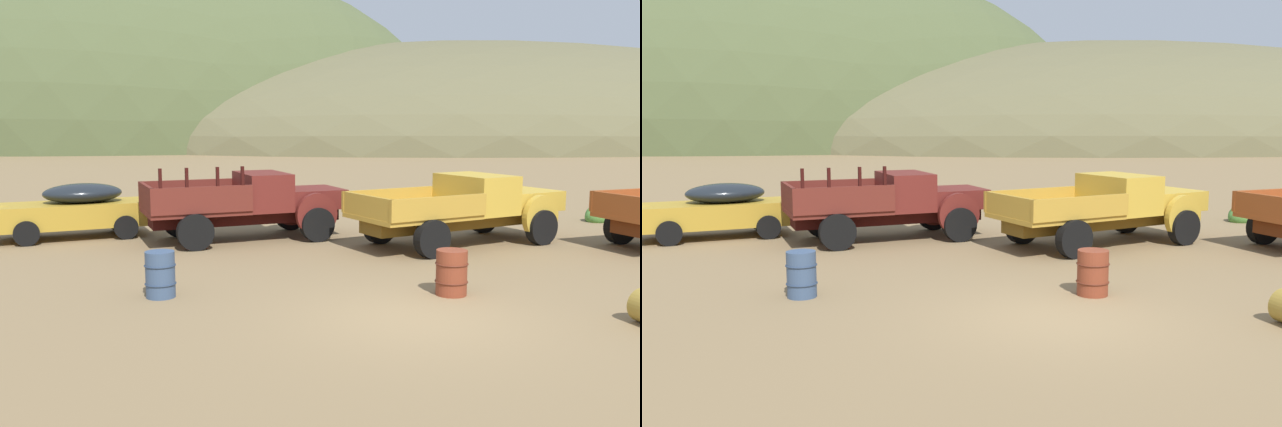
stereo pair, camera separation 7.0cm
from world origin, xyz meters
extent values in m
plane|color=olive|center=(0.00, 0.00, 0.00)|extent=(300.00, 300.00, 0.00)
ellipsoid|color=#4C5633|center=(-10.41, 82.56, 0.00)|extent=(86.00, 55.46, 48.70)
ellipsoid|color=brown|center=(36.95, 79.81, 0.00)|extent=(112.38, 71.80, 27.26)
cube|color=#B28928|center=(-7.00, 9.60, 0.68)|extent=(4.49, 2.61, 0.68)
ellipsoid|color=black|center=(-6.76, 9.66, 1.28)|extent=(2.47, 1.95, 0.57)
ellipsoid|color=#B28928|center=(-8.85, 9.17, 0.75)|extent=(1.21, 1.54, 0.61)
cylinder|color=black|center=(-8.47, 10.14, 0.34)|extent=(0.71, 0.35, 0.68)
cylinder|color=black|center=(-8.08, 8.48, 0.34)|extent=(0.71, 0.35, 0.68)
cylinder|color=black|center=(-5.92, 10.72, 0.34)|extent=(0.71, 0.35, 0.68)
cylinder|color=black|center=(-5.54, 9.07, 0.34)|extent=(0.71, 0.35, 0.68)
cube|color=black|center=(-2.18, 8.37, 0.66)|extent=(5.42, 2.01, 0.36)
cube|color=maroon|center=(-0.25, 8.76, 1.11)|extent=(2.00, 2.06, 0.55)
cube|color=#B7B2A8|center=(0.52, 8.91, 1.09)|extent=(0.32, 1.21, 0.44)
cylinder|color=maroon|center=(-0.27, 7.68, 0.76)|extent=(1.21, 0.41, 1.20)
cylinder|color=maroon|center=(-0.68, 9.74, 0.76)|extent=(1.21, 0.41, 1.20)
cube|color=maroon|center=(-1.69, 8.47, 1.36)|extent=(1.61, 2.24, 1.05)
cube|color=black|center=(-1.14, 8.58, 1.57)|extent=(0.38, 1.70, 0.59)
cube|color=maroon|center=(-3.61, 8.09, 0.90)|extent=(3.06, 2.61, 0.12)
cube|color=maroon|center=(-3.41, 7.05, 1.31)|extent=(2.66, 0.62, 0.70)
cube|color=maroon|center=(-3.82, 9.13, 1.31)|extent=(2.66, 0.62, 0.70)
cube|color=maroon|center=(-4.88, 7.84, 1.31)|extent=(0.51, 2.10, 0.70)
cube|color=black|center=(-4.46, 6.84, 1.91)|extent=(0.09, 0.09, 0.50)
cube|color=black|center=(-3.80, 6.97, 1.91)|extent=(0.09, 0.09, 0.50)
cube|color=black|center=(-3.01, 7.13, 1.91)|extent=(0.09, 0.09, 0.50)
cube|color=black|center=(-2.35, 7.26, 1.91)|extent=(0.09, 0.09, 0.50)
cylinder|color=black|center=(-0.26, 7.63, 0.48)|extent=(1.00, 0.46, 0.96)
cylinder|color=black|center=(-0.69, 9.80, 0.48)|extent=(1.00, 0.46, 0.96)
cylinder|color=black|center=(-3.62, 6.96, 0.48)|extent=(1.00, 0.46, 0.96)
cylinder|color=black|center=(-4.05, 9.13, 0.48)|extent=(1.00, 0.46, 0.96)
cube|color=brown|center=(3.48, 6.48, 0.66)|extent=(5.87, 2.78, 0.36)
cube|color=gold|center=(5.52, 7.15, 1.11)|extent=(2.32, 2.31, 0.55)
cube|color=#B7B2A8|center=(6.34, 7.41, 1.09)|extent=(0.47, 1.22, 0.44)
cylinder|color=gold|center=(5.62, 6.04, 0.76)|extent=(1.20, 0.54, 1.20)
cylinder|color=gold|center=(4.95, 8.11, 0.76)|extent=(1.20, 0.54, 1.20)
cube|color=gold|center=(4.00, 6.65, 1.36)|extent=(1.94, 2.42, 1.05)
cube|color=black|center=(4.58, 6.84, 1.57)|extent=(0.60, 1.72, 0.59)
cube|color=#B5882D|center=(1.96, 5.99, 0.90)|extent=(3.48, 3.00, 0.12)
cube|color=#B5882D|center=(2.30, 4.94, 1.23)|extent=(2.83, 1.01, 0.55)
cube|color=#B5882D|center=(1.62, 7.04, 1.23)|extent=(2.83, 1.01, 0.55)
cube|color=#B5882D|center=(0.62, 5.55, 1.23)|extent=(0.78, 2.12, 0.55)
cylinder|color=black|center=(5.64, 5.98, 0.48)|extent=(1.00, 0.56, 0.96)
cylinder|color=black|center=(4.93, 8.16, 0.48)|extent=(1.00, 0.56, 0.96)
cylinder|color=black|center=(2.08, 4.82, 0.48)|extent=(1.00, 0.56, 0.96)
cylinder|color=black|center=(1.37, 7.00, 0.48)|extent=(1.00, 0.56, 0.96)
cube|color=#97471E|center=(8.07, 5.69, 1.23)|extent=(2.71, 0.59, 0.55)
cube|color=#97471E|center=(6.98, 4.38, 1.23)|extent=(0.49, 2.17, 0.55)
cylinder|color=black|center=(7.84, 5.69, 0.48)|extent=(0.99, 0.45, 0.96)
cylinder|color=#384C6B|center=(-4.35, 2.32, 0.45)|extent=(0.56, 0.56, 0.90)
torus|color=#27354A|center=(-4.35, 2.32, 0.63)|extent=(0.60, 0.60, 0.03)
torus|color=#27354A|center=(-4.35, 2.32, 0.27)|extent=(0.60, 0.60, 0.03)
cylinder|color=brown|center=(1.20, 1.41, 0.44)|extent=(0.60, 0.60, 0.89)
torus|color=#552315|center=(1.20, 1.41, 0.62)|extent=(0.64, 0.64, 0.03)
torus|color=#552315|center=(1.20, 1.41, 0.27)|extent=(0.64, 0.64, 0.03)
ellipsoid|color=#4C8438|center=(9.57, 9.44, 0.16)|extent=(0.76, 0.69, 0.59)
ellipsoid|color=#4C8438|center=(9.91, 9.69, 0.18)|extent=(0.82, 0.74, 0.65)
ellipsoid|color=#4C8438|center=(9.67, 9.51, 0.20)|extent=(0.84, 0.75, 0.72)
ellipsoid|color=olive|center=(9.02, 12.19, 0.19)|extent=(0.66, 0.59, 0.67)
ellipsoid|color=olive|center=(9.00, 11.99, 0.16)|extent=(0.61, 0.55, 0.59)
camera|label=1|loc=(-3.81, -10.82, 3.41)|focal=38.30mm
camera|label=2|loc=(-3.74, -10.83, 3.41)|focal=38.30mm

